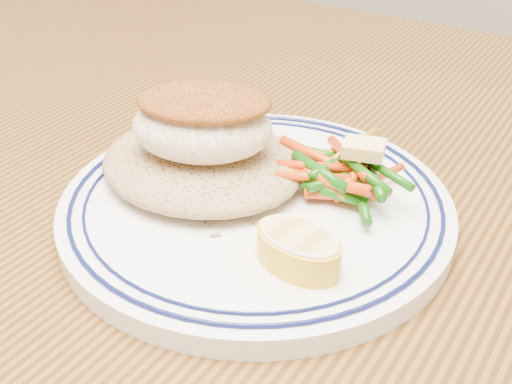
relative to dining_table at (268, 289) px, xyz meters
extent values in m
cube|color=#45290D|center=(0.00, 0.00, 0.08)|extent=(1.50, 0.90, 0.04)
cylinder|color=#45290D|center=(-0.68, 0.38, -0.30)|extent=(0.07, 0.07, 0.71)
cylinder|color=white|center=(0.01, -0.03, 0.10)|extent=(0.27, 0.27, 0.01)
torus|color=#0A113F|center=(0.01, -0.03, 0.11)|extent=(0.25, 0.25, 0.00)
torus|color=#0A113F|center=(0.01, -0.03, 0.11)|extent=(0.23, 0.23, 0.00)
ellipsoid|color=#95734A|center=(-0.04, -0.03, 0.13)|extent=(0.15, 0.13, 0.03)
ellipsoid|color=#F6E9CB|center=(-0.03, -0.03, 0.15)|extent=(0.12, 0.10, 0.04)
ellipsoid|color=#964D18|center=(-0.03, -0.03, 0.17)|extent=(0.11, 0.10, 0.02)
cylinder|color=#A98112|center=(0.06, 0.01, 0.12)|extent=(0.05, 0.02, 0.01)
cylinder|color=red|center=(0.05, 0.02, 0.12)|extent=(0.03, 0.06, 0.01)
cylinder|color=#A98112|center=(0.04, 0.03, 0.12)|extent=(0.01, 0.05, 0.01)
cylinder|color=#124E09|center=(0.08, -0.01, 0.12)|extent=(0.03, 0.05, 0.01)
cylinder|color=red|center=(0.07, 0.01, 0.12)|extent=(0.03, 0.06, 0.01)
cylinder|color=red|center=(0.04, 0.01, 0.12)|extent=(0.05, 0.03, 0.01)
cylinder|color=red|center=(0.06, -0.01, 0.12)|extent=(0.05, 0.03, 0.01)
cylinder|color=#124E09|center=(0.06, -0.01, 0.12)|extent=(0.05, 0.01, 0.01)
cylinder|color=red|center=(0.05, 0.01, 0.12)|extent=(0.01, 0.05, 0.01)
cylinder|color=#124E09|center=(0.05, 0.00, 0.12)|extent=(0.05, 0.03, 0.01)
cylinder|color=#124E09|center=(0.03, 0.03, 0.12)|extent=(0.05, 0.02, 0.01)
cylinder|color=#A98112|center=(0.03, 0.02, 0.12)|extent=(0.03, 0.04, 0.01)
cylinder|color=#124E09|center=(0.06, 0.00, 0.13)|extent=(0.03, 0.05, 0.01)
cylinder|color=#124E09|center=(0.07, 0.03, 0.13)|extent=(0.02, 0.05, 0.01)
cylinder|color=#A98112|center=(0.04, -0.01, 0.13)|extent=(0.06, 0.01, 0.01)
cylinder|color=red|center=(0.06, 0.01, 0.13)|extent=(0.01, 0.05, 0.01)
cylinder|color=red|center=(0.03, 0.00, 0.13)|extent=(0.04, 0.03, 0.01)
cylinder|color=#124E09|center=(0.08, 0.01, 0.13)|extent=(0.03, 0.05, 0.01)
cylinder|color=red|center=(0.03, 0.01, 0.13)|extent=(0.06, 0.01, 0.01)
cylinder|color=#124E09|center=(0.04, 0.01, 0.13)|extent=(0.01, 0.05, 0.01)
cylinder|color=red|center=(0.06, -0.01, 0.13)|extent=(0.06, 0.01, 0.01)
cylinder|color=red|center=(0.04, -0.02, 0.13)|extent=(0.05, 0.03, 0.01)
cylinder|color=red|center=(0.05, 0.02, 0.13)|extent=(0.05, 0.05, 0.01)
cylinder|color=red|center=(0.04, 0.00, 0.13)|extent=(0.05, 0.03, 0.01)
cylinder|color=#124E09|center=(0.04, -0.01, 0.13)|extent=(0.05, 0.03, 0.01)
cylinder|color=#124E09|center=(0.08, 0.01, 0.13)|extent=(0.05, 0.03, 0.01)
cylinder|color=#A98112|center=(0.05, 0.03, 0.13)|extent=(0.02, 0.06, 0.01)
cylinder|color=#124E09|center=(0.07, 0.00, 0.13)|extent=(0.05, 0.03, 0.01)
cube|color=#EBDB73|center=(0.07, 0.02, 0.14)|extent=(0.03, 0.03, 0.01)
torus|color=white|center=(0.07, -0.08, 0.13)|extent=(0.06, 0.06, 0.00)
camera|label=1|loc=(0.21, -0.34, 0.35)|focal=45.00mm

